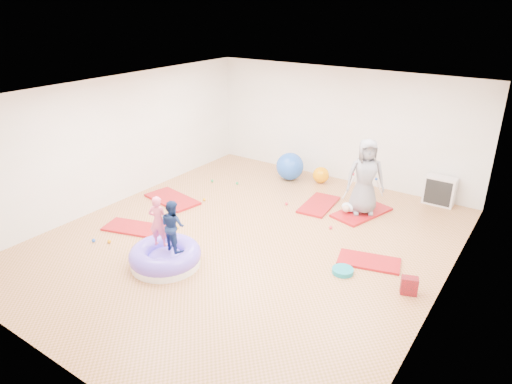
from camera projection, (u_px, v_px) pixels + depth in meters
The scene contains 19 objects.
room at pixel (247, 172), 8.24m from camera, with size 7.01×8.01×2.81m.
gym_mat_front_left at pixel (132, 228), 9.21m from camera, with size 1.12×0.56×0.05m, color #AE0702.
gym_mat_mid_left at pixel (172, 199), 10.50m from camera, with size 1.33×0.66×0.06m, color #AE0702.
gym_mat_center_back at pixel (319, 205), 10.23m from camera, with size 1.21×0.60×0.05m, color #AE0702.
gym_mat_right at pixel (369, 261), 8.03m from camera, with size 1.07×0.53×0.04m, color #AE0702.
gym_mat_rear_right at pixel (362, 212), 9.85m from camera, with size 1.33×0.67×0.06m, color #AE0702.
inflatable_cushion at pixel (165, 257), 7.92m from camera, with size 1.25×1.25×0.39m.
child_pink at pixel (158, 219), 7.78m from camera, with size 0.34×0.22×0.93m, color #FF638C.
child_navy at pixel (173, 223), 7.66m from camera, with size 0.44×0.34×0.91m, color navy.
adult_caregiver at pixel (365, 177), 9.49m from camera, with size 0.79×0.52×1.62m, color slate.
infant at pixel (348, 207), 9.78m from camera, with size 0.34×0.34×0.20m.
ball_pit_balls at pixel (227, 214), 9.74m from camera, with size 4.57×3.97×0.07m.
exercise_ball_blue at pixel (290, 166), 11.60m from camera, with size 0.70×0.70×0.70m, color blue.
exercise_ball_orange at pixel (321, 175), 11.45m from camera, with size 0.41×0.41×0.41m, color #F59300.
infant_play_gym at pixel (364, 183), 10.45m from camera, with size 0.74×0.70×0.57m.
cube_shelf at pixel (440, 191), 10.19m from camera, with size 0.66×0.32×0.66m.
balance_disc at pixel (343, 271), 7.72m from camera, with size 0.36×0.36×0.08m, color #108096.
backpack at pixel (409, 286), 7.13m from camera, with size 0.26×0.16×0.30m, color #B70715.
yellow_toy at pixel (174, 228), 9.21m from camera, with size 0.19×0.19×0.03m, color orange.
Camera 1 is at (4.51, -6.27, 4.29)m, focal length 32.00 mm.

